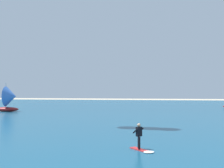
# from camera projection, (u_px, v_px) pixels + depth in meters

# --- Properties ---
(ocean) EXTENTS (160.00, 90.00, 0.10)m
(ocean) POSITION_uv_depth(u_px,v_px,m) (128.00, 110.00, 49.28)
(ocean) COLOR navy
(ocean) RESTS_ON ground
(kitesurfer) EXTENTS (1.70, 1.86, 1.67)m
(kitesurfer) POSITION_uv_depth(u_px,v_px,m) (141.00, 141.00, 17.22)
(kitesurfer) COLOR red
(kitesurfer) RESTS_ON ocean
(sailboat_mid_right) EXTENTS (4.18, 3.58, 4.81)m
(sailboat_mid_right) POSITION_uv_depth(u_px,v_px,m) (10.00, 98.00, 46.52)
(sailboat_mid_right) COLOR maroon
(sailboat_mid_right) RESTS_ON ocean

